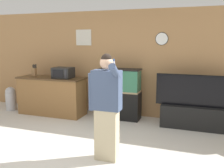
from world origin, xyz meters
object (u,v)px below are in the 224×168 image
at_px(microwave, 63,73).
at_px(trash_bin, 11,98).
at_px(tv_on_stand, 192,112).
at_px(aquarium_on_stand, 120,94).
at_px(counter_island, 52,96).
at_px(person_standing, 106,106).
at_px(knife_block, 34,72).

bearing_deg(microwave, trash_bin, -178.25).
relative_size(microwave, tv_on_stand, 0.30).
bearing_deg(aquarium_on_stand, counter_island, -172.27).
xyz_separation_m(tv_on_stand, trash_bin, (-4.70, -0.14, -0.03)).
relative_size(microwave, aquarium_on_stand, 0.39).
distance_m(aquarium_on_stand, tv_on_stand, 1.70).
height_order(microwave, person_standing, person_standing).
bearing_deg(trash_bin, person_standing, -27.80).
bearing_deg(trash_bin, tv_on_stand, 1.70).
distance_m(counter_island, aquarium_on_stand, 1.76).
bearing_deg(aquarium_on_stand, knife_block, -174.97).
bearing_deg(counter_island, trash_bin, -178.08).
xyz_separation_m(microwave, aquarium_on_stand, (1.40, 0.23, -0.48)).
relative_size(aquarium_on_stand, tv_on_stand, 0.76).
xyz_separation_m(knife_block, tv_on_stand, (3.95, 0.06, -0.72)).
distance_m(knife_block, tv_on_stand, 4.02).
xyz_separation_m(aquarium_on_stand, person_standing, (0.44, -2.11, 0.27)).
xyz_separation_m(aquarium_on_stand, trash_bin, (-3.02, -0.28, -0.28)).
bearing_deg(aquarium_on_stand, trash_bin, -174.71).
height_order(counter_island, person_standing, person_standing).
bearing_deg(counter_island, tv_on_stand, 1.62).
height_order(tv_on_stand, person_standing, person_standing).
bearing_deg(counter_island, knife_block, 176.05).
distance_m(tv_on_stand, trash_bin, 4.70).
distance_m(microwave, tv_on_stand, 3.17).
bearing_deg(microwave, counter_island, -178.88).
height_order(aquarium_on_stand, tv_on_stand, aquarium_on_stand).
bearing_deg(person_standing, trash_bin, 152.20).
xyz_separation_m(counter_island, tv_on_stand, (3.42, 0.10, -0.13)).
distance_m(knife_block, trash_bin, 1.06).
height_order(tv_on_stand, trash_bin, tv_on_stand).
relative_size(counter_island, microwave, 3.63).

